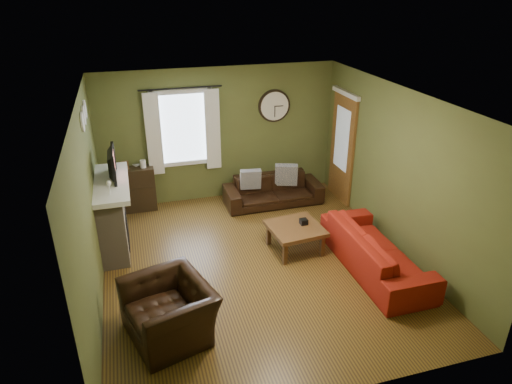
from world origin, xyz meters
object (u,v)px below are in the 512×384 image
object	(u,v)px
bookshelf	(136,189)
sofa_red	(376,250)
sofa_brown	(273,190)
coffee_table	(295,238)
armchair	(169,311)

from	to	relation	value
bookshelf	sofa_red	bearing A→B (deg)	-41.91
bookshelf	sofa_brown	xyz separation A→B (m)	(2.59, -0.45, -0.15)
bookshelf	sofa_brown	world-z (taller)	bookshelf
bookshelf	coffee_table	world-z (taller)	bookshelf
bookshelf	coffee_table	bearing A→B (deg)	-42.52
armchair	coffee_table	bearing A→B (deg)	106.08
coffee_table	armchair	bearing A→B (deg)	-147.12
bookshelf	coffee_table	xyz separation A→B (m)	(2.39, -2.19, -0.21)
sofa_red	coffee_table	world-z (taller)	sofa_red
bookshelf	sofa_red	distance (m)	4.54
sofa_red	coffee_table	xyz separation A→B (m)	(-0.99, 0.84, -0.10)
sofa_red	armchair	world-z (taller)	armchair
bookshelf	sofa_brown	size ratio (longest dim) A/B	0.45
sofa_brown	armchair	world-z (taller)	armchair
sofa_brown	armchair	size ratio (longest dim) A/B	1.75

